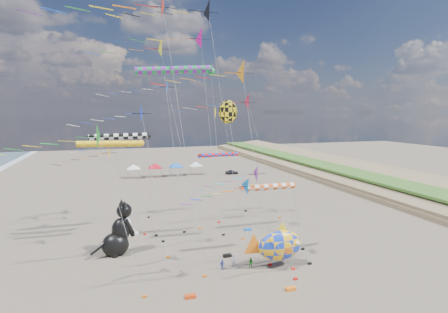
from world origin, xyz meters
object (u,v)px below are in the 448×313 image
parked_car (232,172)px  child_blue (222,265)px  child_green (251,263)px  fish_inflatable (279,245)px  cat_inflatable (118,228)px  person_adult (234,262)px

parked_car → child_blue: bearing=160.3°
child_green → child_blue: child_green is taller
fish_inflatable → parked_car: fish_inflatable is taller
child_green → child_blue: 2.90m
cat_inflatable → person_adult: cat_inflatable is taller
child_blue → parked_car: bearing=54.7°
cat_inflatable → child_blue: size_ratio=5.78×
child_blue → person_adult: bearing=-31.5°
parked_car → cat_inflatable: bearing=147.4°
cat_inflatable → person_adult: bearing=-51.7°
child_blue → parked_car: (18.34, 50.22, 0.03)m
fish_inflatable → child_green: 3.34m
person_adult → child_green: person_adult is taller
fish_inflatable → person_adult: fish_inflatable is taller
person_adult → child_blue: 1.23m
person_adult → child_green: (1.70, -0.20, -0.26)m
child_green → fish_inflatable: bearing=9.0°
child_green → person_adult: bearing=-165.0°
parked_car → person_adult: bearing=161.6°
cat_inflatable → person_adult: (10.79, -7.39, -2.20)m
fish_inflatable → parked_car: 52.97m
parked_car → child_green: bearing=163.4°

